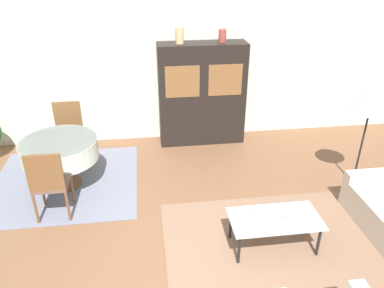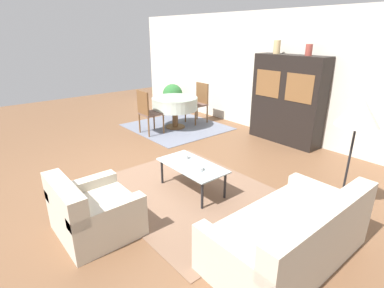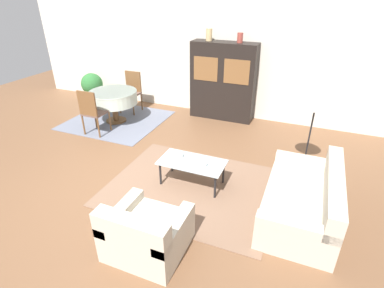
% 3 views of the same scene
% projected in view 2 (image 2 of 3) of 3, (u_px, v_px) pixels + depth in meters
% --- Properties ---
extents(ground_plane, '(14.00, 14.00, 0.00)m').
position_uv_depth(ground_plane, '(133.00, 174.00, 5.03)').
color(ground_plane, brown).
extents(wall_back, '(10.00, 0.06, 2.70)m').
position_uv_depth(wall_back, '(272.00, 74.00, 6.73)').
color(wall_back, beige).
rests_on(wall_back, ground_plane).
extents(area_rug, '(2.67, 2.15, 0.01)m').
position_uv_depth(area_rug, '(189.00, 193.00, 4.44)').
color(area_rug, brown).
rests_on(area_rug, ground_plane).
extents(dining_rug, '(2.19, 2.08, 0.01)m').
position_uv_depth(dining_rug, '(177.00, 127.00, 7.54)').
color(dining_rug, slate).
rests_on(dining_rug, ground_plane).
extents(couch, '(0.95, 1.77, 0.76)m').
position_uv_depth(couch, '(290.00, 236.00, 3.08)').
color(couch, beige).
rests_on(couch, ground_plane).
extents(armchair, '(0.90, 0.85, 0.74)m').
position_uv_depth(armchair, '(92.00, 212.00, 3.49)').
color(armchair, beige).
rests_on(armchair, ground_plane).
extents(coffee_table, '(1.06, 0.55, 0.42)m').
position_uv_depth(coffee_table, '(192.00, 167.00, 4.39)').
color(coffee_table, black).
rests_on(coffee_table, area_rug).
extents(display_cabinet, '(1.53, 0.45, 1.82)m').
position_uv_depth(display_cabinet, '(287.00, 100.00, 6.26)').
color(display_cabinet, black).
rests_on(display_cabinet, ground_plane).
extents(dining_table, '(1.11, 1.11, 0.75)m').
position_uv_depth(dining_table, '(175.00, 104.00, 7.28)').
color(dining_table, brown).
rests_on(dining_table, dining_rug).
extents(dining_chair_near, '(0.44, 0.44, 1.01)m').
position_uv_depth(dining_chair_near, '(147.00, 110.00, 6.82)').
color(dining_chair_near, brown).
rests_on(dining_chair_near, dining_rug).
extents(dining_chair_far, '(0.44, 0.44, 1.01)m').
position_uv_depth(dining_chair_far, '(199.00, 101.00, 7.76)').
color(dining_chair_far, brown).
rests_on(dining_chair_far, dining_rug).
extents(floor_lamp, '(0.50, 0.50, 1.56)m').
position_uv_depth(floor_lamp, '(359.00, 113.00, 3.54)').
color(floor_lamp, black).
rests_on(floor_lamp, ground_plane).
extents(cup, '(0.09, 0.09, 0.08)m').
position_uv_depth(cup, '(186.00, 156.00, 4.57)').
color(cup, white).
rests_on(cup, coffee_table).
extents(bowl, '(0.16, 0.16, 0.06)m').
position_uv_depth(bowl, '(198.00, 168.00, 4.19)').
color(bowl, white).
rests_on(bowl, coffee_table).
extents(vase_tall, '(0.14, 0.14, 0.27)m').
position_uv_depth(vase_tall, '(277.00, 47.00, 6.17)').
color(vase_tall, tan).
rests_on(vase_tall, display_cabinet).
extents(vase_short, '(0.13, 0.13, 0.21)m').
position_uv_depth(vase_short, '(309.00, 50.00, 5.66)').
color(vase_short, '#9E4238').
rests_on(vase_short, display_cabinet).
extents(potted_plant, '(0.59, 0.59, 0.80)m').
position_uv_depth(potted_plant, '(173.00, 96.00, 8.95)').
color(potted_plant, beige).
rests_on(potted_plant, ground_plane).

